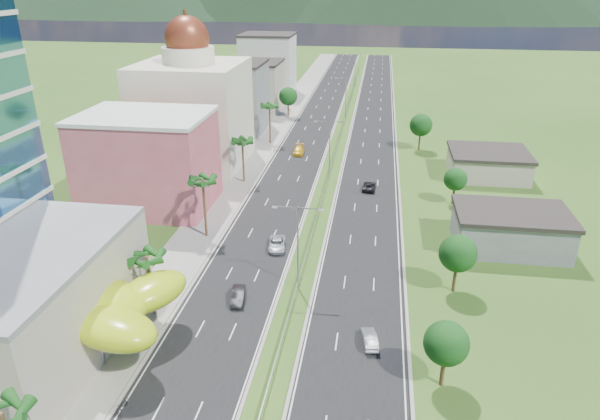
% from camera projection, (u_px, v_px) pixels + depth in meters
% --- Properties ---
extents(ground, '(500.00, 500.00, 0.00)m').
position_uv_depth(ground, '(284.00, 337.00, 57.35)').
color(ground, '#2D5119').
rests_on(ground, ground).
extents(road_left, '(11.00, 260.00, 0.04)m').
position_uv_depth(road_left, '(315.00, 123.00, 139.74)').
color(road_left, black).
rests_on(road_left, ground).
extents(road_right, '(11.00, 260.00, 0.04)m').
position_uv_depth(road_right, '(373.00, 125.00, 137.74)').
color(road_right, black).
rests_on(road_right, ground).
extents(sidewalk_left, '(7.00, 260.00, 0.12)m').
position_uv_depth(sidewalk_left, '(280.00, 121.00, 141.00)').
color(sidewalk_left, gray).
rests_on(sidewalk_left, ground).
extents(median_guardrail, '(0.10, 216.06, 0.76)m').
position_uv_depth(median_guardrail, '(338.00, 141.00, 122.21)').
color(median_guardrail, gray).
rests_on(median_guardrail, ground).
extents(streetlight_median_b, '(6.04, 0.25, 11.00)m').
position_uv_depth(streetlight_median_b, '(298.00, 239.00, 63.66)').
color(streetlight_median_b, gray).
rests_on(streetlight_median_b, ground).
extents(streetlight_median_c, '(6.04, 0.25, 11.00)m').
position_uv_depth(streetlight_median_c, '(330.00, 143.00, 99.84)').
color(streetlight_median_c, gray).
rests_on(streetlight_median_c, ground).
extents(streetlight_median_d, '(6.04, 0.25, 11.00)m').
position_uv_depth(streetlight_median_d, '(346.00, 94.00, 140.54)').
color(streetlight_median_d, gray).
rests_on(streetlight_median_d, ground).
extents(streetlight_median_e, '(6.04, 0.25, 11.00)m').
position_uv_depth(streetlight_median_e, '(355.00, 67.00, 181.24)').
color(streetlight_median_e, gray).
rests_on(streetlight_median_e, ground).
extents(lime_canopy, '(18.00, 15.00, 7.40)m').
position_uv_depth(lime_canopy, '(83.00, 303.00, 54.38)').
color(lime_canopy, '#A8C713').
rests_on(lime_canopy, ground).
extents(pink_shophouse, '(20.00, 15.00, 15.00)m').
position_uv_depth(pink_shophouse, '(148.00, 163.00, 86.99)').
color(pink_shophouse, '#BB4D5E').
rests_on(pink_shophouse, ground).
extents(domed_building, '(20.00, 20.00, 28.70)m').
position_uv_depth(domed_building, '(193.00, 107.00, 106.23)').
color(domed_building, beige).
rests_on(domed_building, ground).
extents(midrise_grey, '(16.00, 15.00, 16.00)m').
position_uv_depth(midrise_grey, '(231.00, 98.00, 130.07)').
color(midrise_grey, slate).
rests_on(midrise_grey, ground).
extents(midrise_beige, '(16.00, 15.00, 13.00)m').
position_uv_depth(midrise_beige, '(252.00, 87.00, 150.57)').
color(midrise_beige, '#B6AE96').
rests_on(midrise_beige, ground).
extents(midrise_white, '(16.00, 15.00, 18.00)m').
position_uv_depth(midrise_white, '(268.00, 65.00, 170.36)').
color(midrise_white, silver).
rests_on(midrise_white, ground).
extents(shed_near, '(15.00, 10.00, 5.00)m').
position_uv_depth(shed_near, '(510.00, 231.00, 75.21)').
color(shed_near, slate).
rests_on(shed_near, ground).
extents(shed_far, '(14.00, 12.00, 4.40)m').
position_uv_depth(shed_far, '(488.00, 165.00, 102.20)').
color(shed_far, '#B6AE96').
rests_on(shed_far, ground).
extents(palm_tree_a, '(3.60, 3.60, 9.10)m').
position_uv_depth(palm_tree_a, '(2.00, 419.00, 36.27)').
color(palm_tree_a, '#47301C').
rests_on(palm_tree_a, ground).
extents(palm_tree_b, '(3.60, 3.60, 8.10)m').
position_uv_depth(palm_tree_b, '(147.00, 260.00, 58.37)').
color(palm_tree_b, '#47301C').
rests_on(palm_tree_b, ground).
extents(palm_tree_c, '(3.60, 3.60, 9.60)m').
position_uv_depth(palm_tree_c, '(203.00, 183.00, 75.87)').
color(palm_tree_c, '#47301C').
rests_on(palm_tree_c, ground).
extents(palm_tree_d, '(3.60, 3.60, 8.60)m').
position_uv_depth(palm_tree_d, '(242.00, 143.00, 97.06)').
color(palm_tree_d, '#47301C').
rests_on(palm_tree_d, ground).
extents(palm_tree_e, '(3.60, 3.60, 9.40)m').
position_uv_depth(palm_tree_e, '(269.00, 107.00, 119.36)').
color(palm_tree_e, '#47301C').
rests_on(palm_tree_e, ground).
extents(leafy_tree_lfar, '(4.90, 4.90, 8.05)m').
position_uv_depth(leafy_tree_lfar, '(288.00, 96.00, 143.08)').
color(leafy_tree_lfar, '#47301C').
rests_on(leafy_tree_lfar, ground).
extents(leafy_tree_ra, '(4.20, 4.20, 6.90)m').
position_uv_depth(leafy_tree_ra, '(446.00, 344.00, 48.76)').
color(leafy_tree_ra, '#47301C').
rests_on(leafy_tree_ra, ground).
extents(leafy_tree_rb, '(4.55, 4.55, 7.47)m').
position_uv_depth(leafy_tree_rb, '(458.00, 254.00, 63.57)').
color(leafy_tree_rb, '#47301C').
rests_on(leafy_tree_rb, ground).
extents(leafy_tree_rc, '(3.85, 3.85, 6.33)m').
position_uv_depth(leafy_tree_rc, '(455.00, 179.00, 88.82)').
color(leafy_tree_rc, '#47301C').
rests_on(leafy_tree_rc, ground).
extents(leafy_tree_rd, '(4.90, 4.90, 8.05)m').
position_uv_depth(leafy_tree_rd, '(421.00, 125.00, 116.00)').
color(leafy_tree_rd, '#47301C').
rests_on(leafy_tree_rd, ground).
extents(mountain_ridge, '(860.00, 140.00, 90.00)m').
position_uv_depth(mountain_ridge, '(444.00, 19.00, 456.34)').
color(mountain_ridge, black).
rests_on(mountain_ridge, ground).
extents(car_dark_left, '(2.16, 4.51, 1.43)m').
position_uv_depth(car_dark_left, '(238.00, 295.00, 63.34)').
color(car_dark_left, black).
rests_on(car_dark_left, road_left).
extents(car_silver_mid_left, '(2.94, 5.20, 1.37)m').
position_uv_depth(car_silver_mid_left, '(277.00, 244.00, 75.45)').
color(car_silver_mid_left, '#B7BABF').
rests_on(car_silver_mid_left, road_left).
extents(car_yellow_far_left, '(2.62, 5.59, 1.58)m').
position_uv_depth(car_yellow_far_left, '(299.00, 150.00, 115.29)').
color(car_yellow_far_left, gold).
rests_on(car_yellow_far_left, road_left).
extents(car_silver_right, '(2.05, 4.18, 1.32)m').
position_uv_depth(car_silver_right, '(370.00, 339.00, 55.93)').
color(car_silver_right, '#93959A').
rests_on(car_silver_right, road_right).
extents(car_dark_far_right, '(2.41, 4.80, 1.30)m').
position_uv_depth(car_dark_far_right, '(369.00, 186.00, 96.10)').
color(car_dark_far_right, black).
rests_on(car_dark_far_right, road_right).
extents(motorcycle, '(0.65, 2.10, 1.34)m').
position_uv_depth(motorcycle, '(123.00, 405.00, 47.36)').
color(motorcycle, black).
rests_on(motorcycle, road_left).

